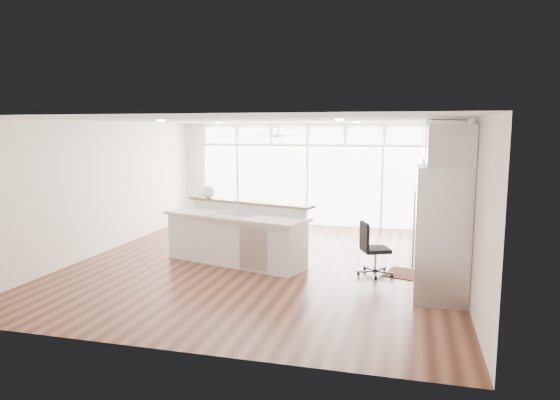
# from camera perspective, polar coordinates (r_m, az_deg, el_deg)

# --- Properties ---
(floor) EXTENTS (7.00, 8.00, 0.02)m
(floor) POSITION_cam_1_polar(r_m,az_deg,el_deg) (9.67, -1.61, -7.17)
(floor) COLOR #3C1C12
(floor) RESTS_ON ground
(ceiling) EXTENTS (7.00, 8.00, 0.02)m
(ceiling) POSITION_cam_1_polar(r_m,az_deg,el_deg) (9.33, -1.68, 9.10)
(ceiling) COLOR white
(ceiling) RESTS_ON wall_back
(wall_back) EXTENTS (7.00, 0.04, 2.70)m
(wall_back) POSITION_cam_1_polar(r_m,az_deg,el_deg) (13.27, 3.22, 2.95)
(wall_back) COLOR #F0E2D0
(wall_back) RESTS_ON floor
(wall_front) EXTENTS (7.00, 0.04, 2.70)m
(wall_front) POSITION_cam_1_polar(r_m,az_deg,el_deg) (5.73, -12.98, -4.04)
(wall_front) COLOR #F0E2D0
(wall_front) RESTS_ON floor
(wall_left) EXTENTS (0.04, 8.00, 2.70)m
(wall_left) POSITION_cam_1_polar(r_m,az_deg,el_deg) (10.91, -19.58, 1.38)
(wall_left) COLOR #F0E2D0
(wall_left) RESTS_ON floor
(wall_right) EXTENTS (0.04, 8.00, 2.70)m
(wall_right) POSITION_cam_1_polar(r_m,az_deg,el_deg) (9.07, 20.08, 0.09)
(wall_right) COLOR #F0E2D0
(wall_right) RESTS_ON floor
(glass_wall) EXTENTS (5.80, 0.06, 2.08)m
(glass_wall) POSITION_cam_1_polar(r_m,az_deg,el_deg) (13.24, 3.16, 1.63)
(glass_wall) COLOR white
(glass_wall) RESTS_ON wall_back
(transom_row) EXTENTS (5.90, 0.06, 0.40)m
(transom_row) POSITION_cam_1_polar(r_m,az_deg,el_deg) (13.16, 3.20, 7.39)
(transom_row) COLOR white
(transom_row) RESTS_ON wall_back
(desk_window) EXTENTS (0.04, 0.85, 0.85)m
(desk_window) POSITION_cam_1_polar(r_m,az_deg,el_deg) (9.34, 19.73, 1.56)
(desk_window) COLOR white
(desk_window) RESTS_ON wall_right
(ceiling_fan) EXTENTS (1.16, 1.16, 0.32)m
(ceiling_fan) POSITION_cam_1_polar(r_m,az_deg,el_deg) (12.16, -0.21, 7.82)
(ceiling_fan) COLOR silver
(ceiling_fan) RESTS_ON ceiling
(recessed_lights) EXTENTS (3.40, 3.00, 0.02)m
(recessed_lights) POSITION_cam_1_polar(r_m,az_deg,el_deg) (9.52, -1.33, 8.96)
(recessed_lights) COLOR white
(recessed_lights) RESTS_ON ceiling
(oven_cabinet) EXTENTS (0.64, 1.20, 2.50)m
(oven_cabinet) POSITION_cam_1_polar(r_m,az_deg,el_deg) (10.84, 17.46, 0.91)
(oven_cabinet) COLOR silver
(oven_cabinet) RESTS_ON floor
(desk_nook) EXTENTS (0.72, 1.30, 0.76)m
(desk_nook) POSITION_cam_1_polar(r_m,az_deg,el_deg) (9.51, 17.41, -5.38)
(desk_nook) COLOR silver
(desk_nook) RESTS_ON floor
(upper_cabinets) EXTENTS (0.64, 1.30, 0.64)m
(upper_cabinets) POSITION_cam_1_polar(r_m,az_deg,el_deg) (9.27, 18.17, 6.55)
(upper_cabinets) COLOR silver
(upper_cabinets) RESTS_ON wall_right
(refrigerator) EXTENTS (0.76, 0.90, 2.00)m
(refrigerator) POSITION_cam_1_polar(r_m,az_deg,el_deg) (7.77, 18.00, -3.70)
(refrigerator) COLOR #B4B5B9
(refrigerator) RESTS_ON floor
(fridge_cabinet) EXTENTS (0.64, 0.90, 0.60)m
(fridge_cabinet) POSITION_cam_1_polar(r_m,az_deg,el_deg) (7.63, 18.88, 5.90)
(fridge_cabinet) COLOR silver
(fridge_cabinet) RESTS_ON wall_right
(framed_photos) EXTENTS (0.06, 0.22, 0.80)m
(framed_photos) POSITION_cam_1_polar(r_m,az_deg,el_deg) (9.97, 19.39, 1.09)
(framed_photos) COLOR black
(framed_photos) RESTS_ON wall_right
(kitchen_island) EXTENTS (3.07, 1.85, 1.14)m
(kitchen_island) POSITION_cam_1_polar(r_m,az_deg,el_deg) (9.51, -5.13, -3.85)
(kitchen_island) COLOR silver
(kitchen_island) RESTS_ON floor
(rug) EXTENTS (1.15, 0.97, 0.01)m
(rug) POSITION_cam_1_polar(r_m,az_deg,el_deg) (9.13, 15.17, -8.27)
(rug) COLOR #32180F
(rug) RESTS_ON floor
(office_chair) EXTENTS (0.63, 0.61, 0.94)m
(office_chair) POSITION_cam_1_polar(r_m,az_deg,el_deg) (8.87, 10.87, -5.53)
(office_chair) COLOR black
(office_chair) RESTS_ON floor
(fishbowl) EXTENTS (0.34, 0.34, 0.25)m
(fishbowl) POSITION_cam_1_polar(r_m,az_deg,el_deg) (10.28, -8.16, 0.95)
(fishbowl) COLOR silver
(fishbowl) RESTS_ON kitchen_island
(monitor) EXTENTS (0.15, 0.48, 0.40)m
(monitor) POSITION_cam_1_polar(r_m,az_deg,el_deg) (9.40, 17.07, -1.93)
(monitor) COLOR black
(monitor) RESTS_ON desk_nook
(keyboard) EXTENTS (0.16, 0.35, 0.02)m
(keyboard) POSITION_cam_1_polar(r_m,az_deg,el_deg) (9.42, 15.99, -3.03)
(keyboard) COLOR white
(keyboard) RESTS_ON desk_nook
(potted_plant) EXTENTS (0.29, 0.31, 0.23)m
(potted_plant) POSITION_cam_1_polar(r_m,az_deg,el_deg) (10.77, 17.77, 8.13)
(potted_plant) COLOR #356129
(potted_plant) RESTS_ON oven_cabinet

